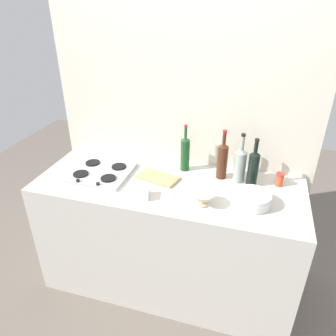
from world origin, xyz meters
name	(u,v)px	position (x,y,z in m)	size (l,w,h in m)	color
ground_plane	(168,278)	(0.00, 0.00, 0.00)	(6.00, 6.00, 0.00)	#6B6056
counter_block	(168,235)	(0.00, 0.00, 0.45)	(1.80, 0.70, 0.90)	beige
backsplash_panel	(183,111)	(0.00, 0.38, 1.29)	(1.90, 0.06, 2.57)	beige
stovetop_hob	(100,172)	(-0.50, -0.01, 0.91)	(0.42, 0.38, 0.04)	#B2B2B7
plate_stack	(252,199)	(0.56, -0.09, 0.94)	(0.22, 0.22, 0.08)	white
wine_bottle_leftmost	(222,160)	(0.33, 0.19, 1.04)	(0.07, 0.07, 0.35)	#472314
wine_bottle_mid_left	(185,153)	(0.06, 0.23, 1.03)	(0.07, 0.07, 0.34)	#19471E
wine_bottle_mid_right	(240,164)	(0.45, 0.17, 1.03)	(0.08, 0.08, 0.35)	gray
wine_bottle_rightmost	(253,168)	(0.54, 0.14, 1.03)	(0.07, 0.07, 0.33)	black
mixing_bowl	(203,199)	(0.27, -0.18, 0.95)	(0.14, 0.14, 0.09)	beige
butter_dish	(138,193)	(-0.13, -0.21, 0.93)	(0.14, 0.09, 0.06)	white
condiment_jar_front	(280,179)	(0.71, 0.19, 0.95)	(0.05, 0.05, 0.09)	#C64C2D
cutting_board	(158,178)	(-0.09, 0.04, 0.91)	(0.28, 0.15, 0.02)	tan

